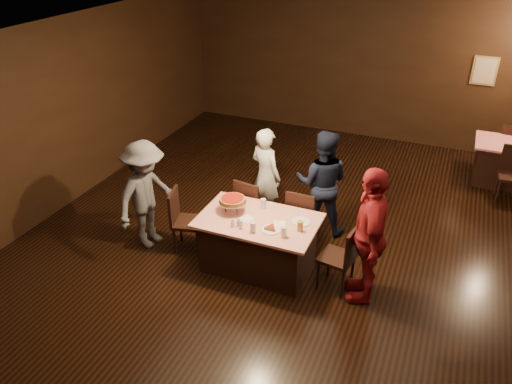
# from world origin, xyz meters

# --- Properties ---
(room) EXTENTS (10.00, 10.04, 3.02)m
(room) POSITION_xyz_m (0.00, 0.01, 2.14)
(room) COLOR black
(room) RESTS_ON ground
(main_table) EXTENTS (1.60, 1.00, 0.77)m
(main_table) POSITION_xyz_m (-0.34, -0.32, 0.39)
(main_table) COLOR red
(main_table) RESTS_ON ground
(back_table) EXTENTS (1.30, 0.90, 0.77)m
(back_table) POSITION_xyz_m (2.91, 3.76, 0.39)
(back_table) COLOR red
(back_table) RESTS_ON ground
(chair_far_left) EXTENTS (0.48, 0.48, 0.95)m
(chair_far_left) POSITION_xyz_m (-0.74, 0.43, 0.47)
(chair_far_left) COLOR black
(chair_far_left) RESTS_ON ground
(chair_far_right) EXTENTS (0.42, 0.42, 0.95)m
(chair_far_right) POSITION_xyz_m (0.06, 0.43, 0.47)
(chair_far_right) COLOR black
(chair_far_right) RESTS_ON ground
(chair_end_left) EXTENTS (0.51, 0.51, 0.95)m
(chair_end_left) POSITION_xyz_m (-1.44, -0.32, 0.47)
(chair_end_left) COLOR black
(chair_end_left) RESTS_ON ground
(chair_end_right) EXTENTS (0.48, 0.48, 0.95)m
(chair_end_right) POSITION_xyz_m (0.76, -0.32, 0.47)
(chair_end_right) COLOR black
(chair_end_right) RESTS_ON ground
(chair_back_near) EXTENTS (0.45, 0.45, 0.95)m
(chair_back_near) POSITION_xyz_m (2.91, 3.06, 0.47)
(chair_back_near) COLOR black
(chair_back_near) RESTS_ON ground
(chair_back_far) EXTENTS (0.46, 0.46, 0.95)m
(chair_back_far) POSITION_xyz_m (2.91, 4.36, 0.47)
(chair_back_far) COLOR black
(chair_back_far) RESTS_ON ground
(diner_white_jacket) EXTENTS (0.67, 0.57, 1.56)m
(diner_white_jacket) POSITION_xyz_m (-0.71, 0.88, 0.78)
(diner_white_jacket) COLOR silver
(diner_white_jacket) RESTS_ON ground
(diner_navy_hoodie) EXTENTS (0.90, 0.75, 1.66)m
(diner_navy_hoodie) POSITION_xyz_m (0.18, 0.91, 0.83)
(diner_navy_hoodie) COLOR black
(diner_navy_hoodie) RESTS_ON ground
(diner_grey_knit) EXTENTS (0.80, 1.16, 1.65)m
(diner_grey_knit) POSITION_xyz_m (-2.04, -0.42, 0.82)
(diner_grey_knit) COLOR #535257
(diner_grey_knit) RESTS_ON ground
(diner_red_shirt) EXTENTS (0.72, 1.16, 1.83)m
(diner_red_shirt) POSITION_xyz_m (1.13, -0.35, 0.92)
(diner_red_shirt) COLOR #A41C24
(diner_red_shirt) RESTS_ON ground
(pizza_stand) EXTENTS (0.38, 0.38, 0.22)m
(pizza_stand) POSITION_xyz_m (-0.74, -0.27, 0.95)
(pizza_stand) COLOR black
(pizza_stand) RESTS_ON main_table
(plate_with_slice) EXTENTS (0.25, 0.25, 0.06)m
(plate_with_slice) POSITION_xyz_m (-0.09, -0.50, 0.80)
(plate_with_slice) COLOR white
(plate_with_slice) RESTS_ON main_table
(plate_empty) EXTENTS (0.25, 0.25, 0.01)m
(plate_empty) POSITION_xyz_m (0.21, -0.17, 0.78)
(plate_empty) COLOR white
(plate_empty) RESTS_ON main_table
(glass_front_left) EXTENTS (0.08, 0.08, 0.14)m
(glass_front_left) POSITION_xyz_m (-0.29, -0.62, 0.84)
(glass_front_left) COLOR silver
(glass_front_left) RESTS_ON main_table
(glass_front_right) EXTENTS (0.08, 0.08, 0.14)m
(glass_front_right) POSITION_xyz_m (0.11, -0.57, 0.84)
(glass_front_right) COLOR silver
(glass_front_right) RESTS_ON main_table
(glass_amber) EXTENTS (0.08, 0.08, 0.14)m
(glass_amber) POSITION_xyz_m (0.26, -0.37, 0.84)
(glass_amber) COLOR #BF7F26
(glass_amber) RESTS_ON main_table
(glass_back) EXTENTS (0.08, 0.08, 0.14)m
(glass_back) POSITION_xyz_m (-0.39, -0.02, 0.84)
(glass_back) COLOR silver
(glass_back) RESTS_ON main_table
(condiments) EXTENTS (0.17, 0.10, 0.09)m
(condiments) POSITION_xyz_m (-0.52, -0.60, 0.82)
(condiments) COLOR silver
(condiments) RESTS_ON main_table
(napkin_center) EXTENTS (0.19, 0.19, 0.01)m
(napkin_center) POSITION_xyz_m (-0.04, -0.32, 0.77)
(napkin_center) COLOR white
(napkin_center) RESTS_ON main_table
(napkin_left) EXTENTS (0.21, 0.21, 0.01)m
(napkin_left) POSITION_xyz_m (-0.49, -0.37, 0.77)
(napkin_left) COLOR white
(napkin_left) RESTS_ON main_table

